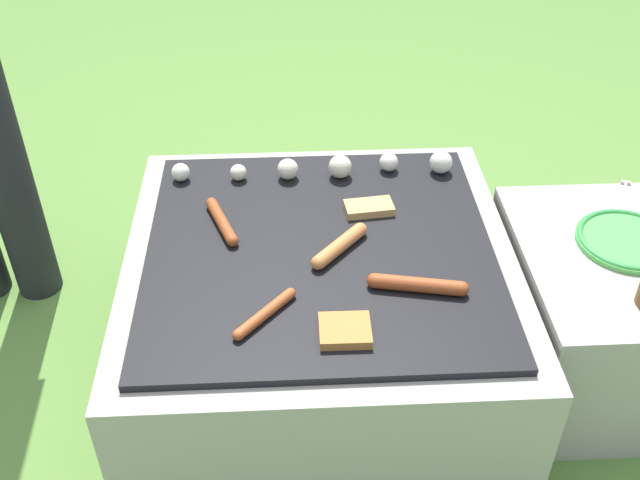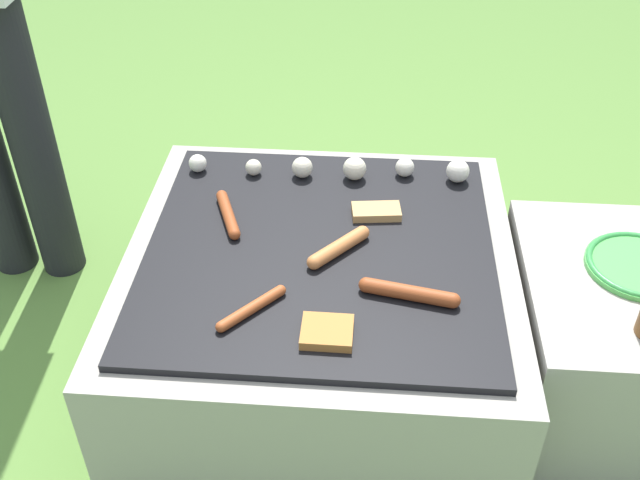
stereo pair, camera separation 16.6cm
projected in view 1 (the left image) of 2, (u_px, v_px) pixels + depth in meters
ground_plane at (320, 360)px, 1.90m from camera, size 14.00×14.00×0.00m
grill at (320, 308)px, 1.79m from camera, size 0.88×0.88×0.37m
side_ledge at (612, 313)px, 1.77m from camera, size 0.49×0.55×0.37m
sausage_front_center at (418, 285)px, 1.55m from camera, size 0.21×0.07×0.03m
sausage_front_right at (340, 246)px, 1.65m from camera, size 0.13×0.14×0.03m
sausage_mid_left at (265, 314)px, 1.49m from camera, size 0.13×0.14×0.02m
sausage_front_left at (222, 221)px, 1.73m from camera, size 0.08×0.18×0.03m
bread_slice_center at (345, 330)px, 1.45m from camera, size 0.10×0.09×0.02m
bread_slice_right at (369, 208)px, 1.78m from camera, size 0.12×0.07×0.02m
mushroom_row at (334, 167)px, 1.89m from camera, size 0.71×0.08×0.06m
plate_colorful at (628, 240)px, 1.68m from camera, size 0.23×0.23×0.02m
fork_utensil at (626, 198)px, 1.82m from camera, size 0.07×0.17×0.01m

